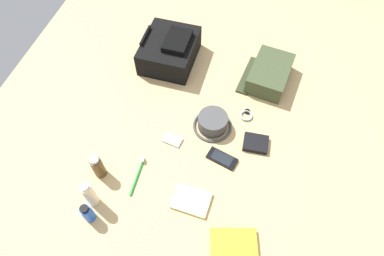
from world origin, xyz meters
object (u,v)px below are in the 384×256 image
at_px(toothbrush, 138,174).
at_px(notepad, 191,200).
at_px(wallet, 256,143).
at_px(lotion_bottle, 90,195).
at_px(bucket_hat, 213,123).
at_px(deodorant_spray, 88,213).
at_px(media_player, 173,140).
at_px(cologne_bottle, 98,167).
at_px(wristwatch, 246,115).
at_px(backpack, 170,50).
at_px(toiletry_pouch, 269,74).
at_px(cell_phone, 222,158).
at_px(paperback_novel, 234,248).

relative_size(toothbrush, notepad, 1.20).
bearing_deg(wallet, lotion_bottle, 123.60).
xyz_separation_m(bucket_hat, deodorant_spray, (-0.55, 0.37, 0.02)).
bearing_deg(media_player, cologne_bottle, 133.49).
bearing_deg(toothbrush, wristwatch, -42.93).
relative_size(bucket_hat, media_player, 1.99).
distance_m(cologne_bottle, toothbrush, 0.17).
bearing_deg(backpack, toothbrush, -174.57).
distance_m(deodorant_spray, media_player, 0.48).
height_order(cologne_bottle, wristwatch, cologne_bottle).
relative_size(toiletry_pouch, lotion_bottle, 1.79).
bearing_deg(backpack, cologne_bottle, 172.82).
relative_size(bucket_hat, toothbrush, 1.01).
relative_size(lotion_bottle, notepad, 1.09).
height_order(backpack, bucket_hat, backpack).
bearing_deg(backpack, notepad, -156.85).
relative_size(toiletry_pouch, wallet, 2.65).
bearing_deg(cologne_bottle, lotion_bottle, -168.64).
distance_m(cologne_bottle, wallet, 0.69).
distance_m(backpack, lotion_bottle, 0.85).
distance_m(media_player, toothbrush, 0.22).
height_order(cell_phone, toothbrush, toothbrush).
relative_size(paperback_novel, wristwatch, 2.90).
distance_m(wristwatch, wallet, 0.16).
xyz_separation_m(cologne_bottle, toothbrush, (0.04, -0.16, -0.06)).
bearing_deg(paperback_novel, toothbrush, 66.60).
xyz_separation_m(lotion_bottle, media_player, (0.36, -0.22, -0.07)).
xyz_separation_m(bucket_hat, wristwatch, (0.10, -0.14, -0.03)).
distance_m(bucket_hat, wallet, 0.22).
xyz_separation_m(cell_phone, toothbrush, (-0.17, 0.33, 0.00)).
distance_m(cell_phone, toothbrush, 0.37).
bearing_deg(deodorant_spray, cell_phone, -48.97).
distance_m(toiletry_pouch, cell_phone, 0.53).
height_order(toiletry_pouch, media_player, toiletry_pouch).
xyz_separation_m(wristwatch, wallet, (-0.15, -0.07, 0.01)).
relative_size(bucket_hat, wristwatch, 2.57).
xyz_separation_m(toiletry_pouch, wristwatch, (-0.25, 0.06, -0.04)).
relative_size(backpack, bucket_hat, 1.72).
bearing_deg(toothbrush, lotion_bottle, 141.05).
relative_size(paperback_novel, cell_phone, 1.44).
bearing_deg(wristwatch, cell_phone, 166.20).
height_order(toiletry_pouch, bucket_hat, toiletry_pouch).
xyz_separation_m(media_player, wallet, (0.08, -0.37, 0.01)).
distance_m(deodorant_spray, cologne_bottle, 0.19).
distance_m(bucket_hat, deodorant_spray, 0.66).
height_order(toiletry_pouch, lotion_bottle, lotion_bottle).
bearing_deg(wallet, cologne_bottle, 113.96).
xyz_separation_m(toiletry_pouch, cologne_bottle, (-0.71, 0.61, 0.02)).
relative_size(cell_phone, wristwatch, 2.02).
bearing_deg(bucket_hat, paperback_novel, -158.58).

